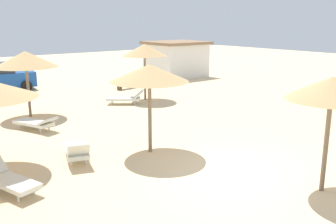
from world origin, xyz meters
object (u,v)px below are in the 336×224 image
Objects in this scene: lounger_6 at (77,150)px; parasol_6 at (149,73)px; lounger_0 at (36,123)px; beach_cabana at (176,59)px; lounger_1 at (8,179)px; bench_0 at (126,83)px; lounger_5 at (126,98)px; parasol_4 at (332,89)px; parasol_0 at (26,59)px; parasol_5 at (145,50)px.

parasol_6 is at bearing -19.21° from lounger_6.
lounger_0 is 0.48× the size of beach_cabana.
lounger_1 reaches higher than lounger_0.
bench_0 is at bearing 61.96° from parasol_6.
lounger_5 is at bearing 64.28° from parasol_6.
parasol_4 is 1.57× the size of lounger_5.
parasol_0 is at bearing 67.75° from lounger_1.
lounger_0 is 1.30× the size of bench_0.
lounger_0 is at bearing -160.80° from lounger_5.
lounger_0 is 1.02× the size of lounger_1.
bench_0 is at bearing 51.12° from lounger_6.
lounger_0 is 1.03× the size of lounger_6.
parasol_6 is at bearing -115.72° from lounger_5.
parasol_0 reaches higher than lounger_6.
parasol_6 is at bearing 2.30° from lounger_1.
lounger_0 is 1.08× the size of lounger_5.
lounger_1 is at bearing -133.55° from bench_0.
lounger_1 is 0.47× the size of beach_cabana.
parasol_0 is 8.20m from bench_0.
parasol_5 is 11.95m from lounger_1.
parasol_5 is 1.50× the size of lounger_0.
bench_0 is (0.93, 3.47, -2.33)m from parasol_5.
beach_cabana is at bearing 39.91° from parasol_5.
lounger_0 is at bearing 88.06° from lounger_6.
parasol_6 is 3.30m from lounger_6.
parasol_4 is 8.34m from lounger_1.
lounger_0 reaches higher than bench_0.
parasol_0 is 3.32m from lounger_0.
bench_0 is (7.15, 3.33, -2.23)m from parasol_0.
parasol_6 reaches higher than beach_cabana.
lounger_1 is (-6.33, 4.91, -2.32)m from parasol_4.
parasol_5 reaches higher than bench_0.
lounger_6 is (-0.14, -4.04, 0.02)m from lounger_0.
parasol_6 is 1.48× the size of lounger_6.
lounger_0 is at bearing -161.89° from parasol_5.
lounger_0 is (-6.77, -2.21, -2.37)m from parasol_5.
parasol_0 is 1.01× the size of parasol_6.
parasol_5 is at bearing -105.04° from bench_0.
parasol_0 is at bearing 105.12° from parasol_4.
parasol_5 is 1.95× the size of bench_0.
lounger_6 is at bearing -128.88° from bench_0.
lounger_1 is (-3.01, -7.36, -2.25)m from parasol_0.
lounger_1 is 2.51m from lounger_6.
lounger_1 is (-4.57, -0.18, -2.29)m from parasol_6.
lounger_6 is at bearing -132.83° from lounger_5.
beach_cabana is (6.86, 5.74, -1.33)m from parasol_5.
parasol_4 is 5.39m from parasol_6.
parasol_6 is 5.74m from lounger_0.
bench_0 is at bearing 58.17° from lounger_5.
parasol_5 reaches higher than parasol_4.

